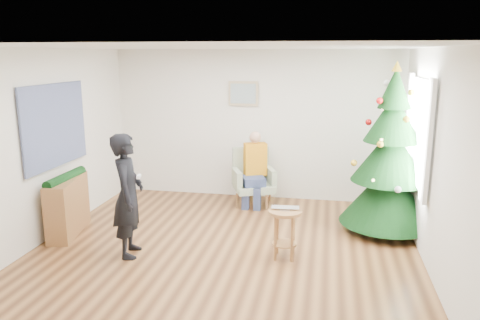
% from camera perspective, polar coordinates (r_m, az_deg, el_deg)
% --- Properties ---
extents(floor, '(5.00, 5.00, 0.00)m').
position_cam_1_polar(floor, '(6.21, -1.99, -11.13)').
color(floor, brown).
rests_on(floor, ground).
extents(ceiling, '(5.00, 5.00, 0.00)m').
position_cam_1_polar(ceiling, '(5.68, -2.20, 13.61)').
color(ceiling, white).
rests_on(ceiling, wall_back).
extents(wall_back, '(5.00, 0.00, 5.00)m').
position_cam_1_polar(wall_back, '(8.22, 1.82, 4.28)').
color(wall_back, silver).
rests_on(wall_back, floor).
extents(wall_front, '(5.00, 0.00, 5.00)m').
position_cam_1_polar(wall_front, '(3.51, -11.33, -7.82)').
color(wall_front, silver).
rests_on(wall_front, floor).
extents(wall_left, '(0.00, 5.00, 5.00)m').
position_cam_1_polar(wall_left, '(6.81, -23.06, 1.46)').
color(wall_left, silver).
rests_on(wall_left, floor).
extents(wall_right, '(0.00, 5.00, 5.00)m').
position_cam_1_polar(wall_right, '(5.80, 22.78, -0.36)').
color(wall_right, silver).
rests_on(wall_right, floor).
extents(window_panel, '(0.04, 1.30, 1.40)m').
position_cam_1_polar(window_panel, '(6.72, 20.99, 3.22)').
color(window_panel, white).
rests_on(window_panel, wall_right).
extents(curtains, '(0.05, 1.75, 1.50)m').
position_cam_1_polar(curtains, '(6.71, 20.74, 3.24)').
color(curtains, white).
rests_on(curtains, wall_right).
extents(christmas_tree, '(1.35, 1.35, 2.43)m').
position_cam_1_polar(christmas_tree, '(6.93, 17.86, 0.32)').
color(christmas_tree, '#3F2816').
rests_on(christmas_tree, floor).
extents(stool, '(0.42, 0.42, 0.63)m').
position_cam_1_polar(stool, '(5.96, 5.45, -8.92)').
color(stool, brown).
rests_on(stool, floor).
extents(laptop, '(0.36, 0.25, 0.03)m').
position_cam_1_polar(laptop, '(5.84, 5.52, -5.99)').
color(laptop, silver).
rests_on(laptop, stool).
extents(armchair, '(0.82, 0.80, 0.95)m').
position_cam_1_polar(armchair, '(7.99, 1.61, -2.98)').
color(armchair, '#96A485').
rests_on(armchair, floor).
extents(seated_person, '(0.47, 0.60, 1.25)m').
position_cam_1_polar(seated_person, '(7.87, 1.74, -1.06)').
color(seated_person, navy).
rests_on(seated_person, armchair).
extents(standing_man, '(0.50, 0.65, 1.58)m').
position_cam_1_polar(standing_man, '(6.04, -13.49, -4.22)').
color(standing_man, black).
rests_on(standing_man, floor).
extents(game_controller, '(0.06, 0.13, 0.04)m').
position_cam_1_polar(game_controller, '(5.87, -12.24, -1.97)').
color(game_controller, white).
rests_on(game_controller, standing_man).
extents(console, '(0.49, 1.04, 0.80)m').
position_cam_1_polar(console, '(7.12, -20.27, -5.33)').
color(console, brown).
rests_on(console, floor).
extents(garland, '(0.14, 0.90, 0.14)m').
position_cam_1_polar(garland, '(7.01, -20.53, -2.06)').
color(garland, black).
rests_on(garland, console).
extents(tapestry, '(0.03, 1.50, 1.15)m').
position_cam_1_polar(tapestry, '(6.99, -21.61, 3.94)').
color(tapestry, black).
rests_on(tapestry, wall_left).
extents(framed_picture, '(0.52, 0.05, 0.42)m').
position_cam_1_polar(framed_picture, '(8.16, 0.41, 8.11)').
color(framed_picture, tan).
rests_on(framed_picture, wall_back).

